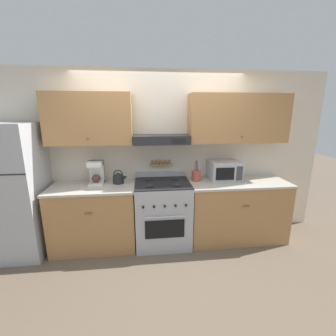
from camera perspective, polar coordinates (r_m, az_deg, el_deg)
The scene contains 10 objects.
ground_plane at distance 3.38m, azimuth -0.81°, elevation -21.03°, with size 16.00×16.00×0.00m, color brown.
wall_back at distance 3.43m, azimuth -0.72°, elevation 6.39°, with size 5.20×0.46×2.55m.
counter_left at distance 3.51m, azimuth -18.08°, elevation -11.59°, with size 1.19×0.68×0.93m.
counter_right at distance 3.70m, azimuth 16.77°, elevation -10.09°, with size 1.49×0.68×0.93m.
stove_range at distance 3.42m, azimuth -1.36°, elevation -11.29°, with size 0.79×0.71×1.03m.
refrigerator at distance 3.68m, azimuth -34.70°, elevation -4.90°, with size 0.76×0.74×1.81m.
tea_kettle at distance 3.35m, azimuth -12.48°, elevation -2.50°, with size 0.20×0.16×0.20m.
coffee_maker at distance 3.40m, azimuth -17.74°, elevation -1.02°, with size 0.20×0.23×0.34m.
microwave at distance 3.54m, azimuth 14.01°, elevation -0.59°, with size 0.45×0.41×0.29m.
utensil_crock at distance 3.42m, azimuth 7.18°, elevation -1.86°, with size 0.14×0.14×0.31m.
Camera 1 is at (-0.26, -2.76, 1.94)m, focal length 24.00 mm.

